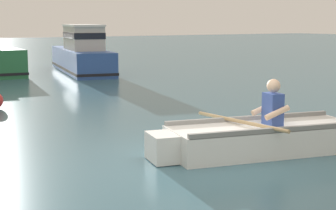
% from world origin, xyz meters
% --- Properties ---
extents(ground_plane, '(120.00, 120.00, 0.00)m').
position_xyz_m(ground_plane, '(0.00, 0.00, 0.00)').
color(ground_plane, '#386070').
extents(rowboat_with_person, '(3.72, 2.04, 1.19)m').
position_xyz_m(rowboat_with_person, '(1.18, 0.34, 0.25)').
color(rowboat_with_person, white).
rests_on(rowboat_with_person, ground).
extents(moored_boat_blue, '(2.71, 6.61, 1.95)m').
position_xyz_m(moored_boat_blue, '(3.68, 14.54, 0.73)').
color(moored_boat_blue, '#2D519E').
rests_on(moored_boat_blue, ground).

